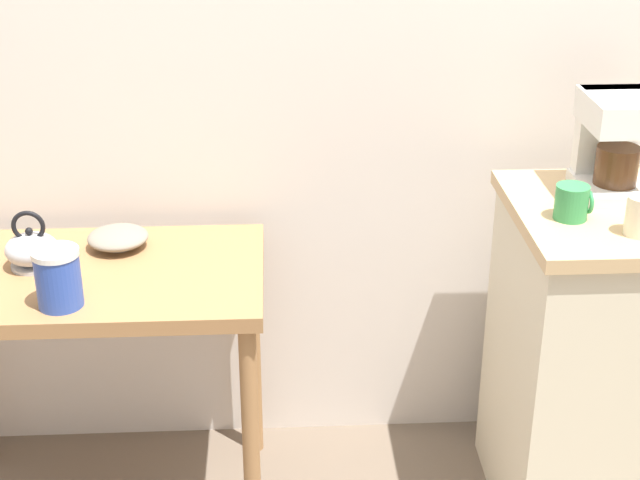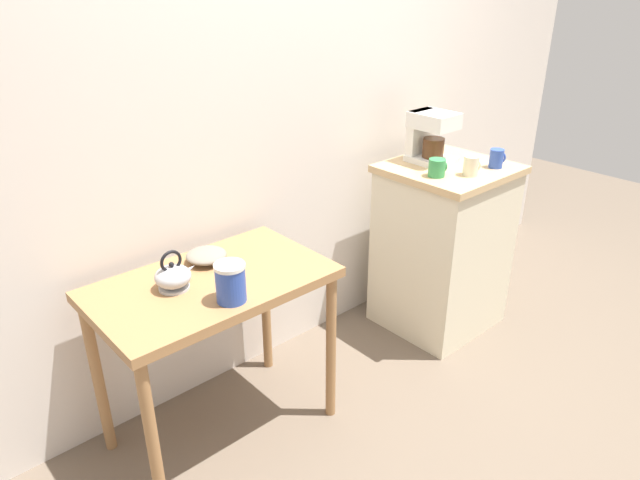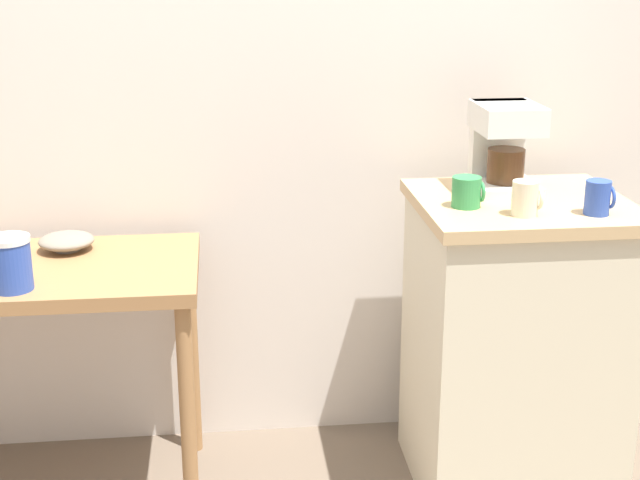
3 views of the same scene
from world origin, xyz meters
name	(u,v)px [view 3 (image 3 of 3)]	position (x,y,z in m)	size (l,w,h in m)	color
back_wall	(305,20)	(0.10, 0.44, 1.40)	(4.40, 0.10, 2.80)	silver
wooden_table	(40,300)	(-0.71, 0.05, 0.65)	(0.91, 0.55, 0.75)	#9E7044
kitchen_counter	(513,346)	(0.69, -0.01, 0.46)	(0.61, 0.57, 0.92)	beige
bowl_stoneware	(66,241)	(-0.64, 0.19, 0.78)	(0.16, 0.16, 0.05)	gray
canister_enamel	(11,263)	(-0.73, -0.13, 0.83)	(0.11, 0.11, 0.15)	#2D4CAD
coffee_maker	(504,143)	(0.66, 0.11, 1.06)	(0.18, 0.22, 0.26)	white
mug_small_cream	(526,198)	(0.64, -0.17, 0.97)	(0.08, 0.07, 0.10)	beige
mug_tall_green	(467,192)	(0.50, -0.07, 0.97)	(0.09, 0.08, 0.09)	#338C4C
mug_blue	(598,198)	(0.84, -0.18, 0.97)	(0.08, 0.07, 0.09)	#2D4CAD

